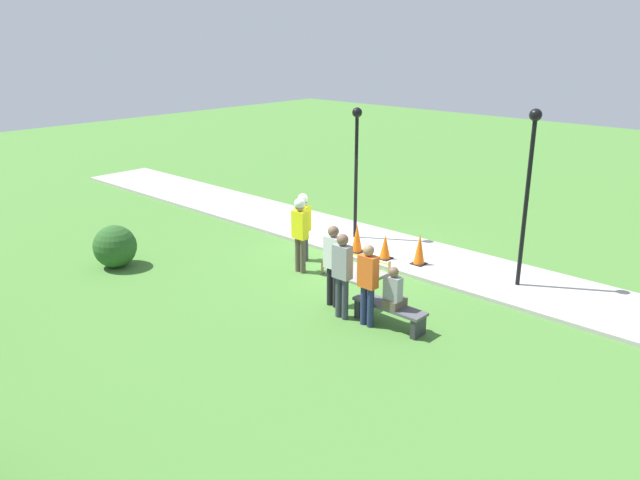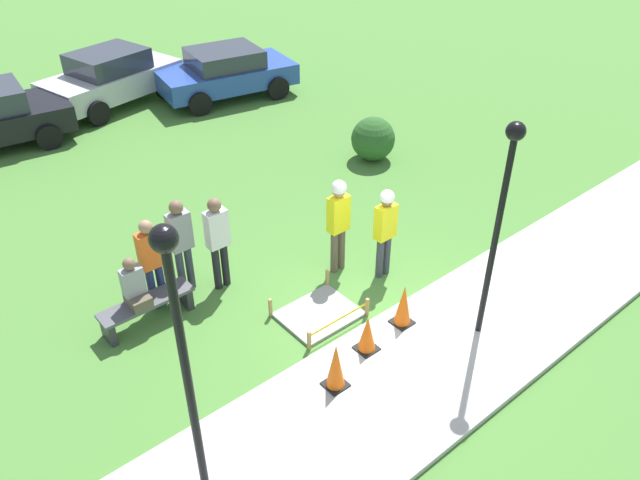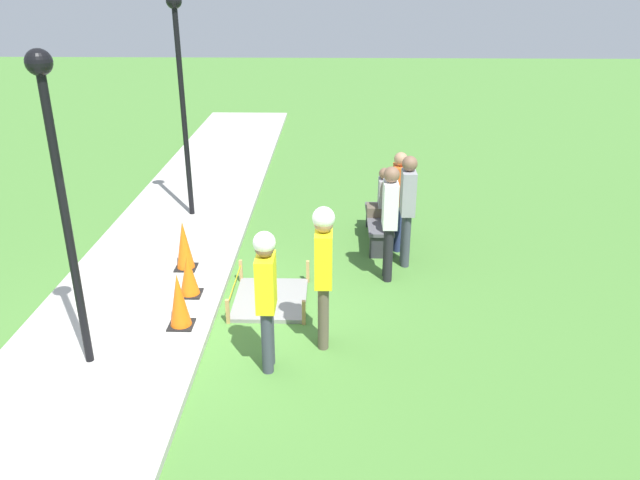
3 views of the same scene
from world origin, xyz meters
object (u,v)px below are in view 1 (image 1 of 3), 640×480
worker_assistant (300,228)px  bystander_in_orange_shirt (368,280)px  bystander_in_white_shirt (342,270)px  lamppost_near (356,154)px  traffic_cone_sidewalk_edge (357,238)px  worker_supervisor (303,221)px  person_seated_on_bench (394,292)px  bystander_in_gray_shirt (333,261)px  park_bench (389,311)px  traffic_cone_far_patch (385,247)px  traffic_cone_near_patch (419,249)px  lamppost_far (529,174)px

worker_assistant → bystander_in_orange_shirt: worker_assistant is taller
bystander_in_white_shirt → lamppost_near: lamppost_near is taller
bystander_in_orange_shirt → bystander_in_white_shirt: 0.63m
traffic_cone_sidewalk_edge → worker_supervisor: size_ratio=0.43×
person_seated_on_bench → bystander_in_gray_shirt: size_ratio=0.48×
park_bench → bystander_in_orange_shirt: size_ratio=0.92×
worker_supervisor → worker_assistant: worker_assistant is taller
person_seated_on_bench → bystander_in_orange_shirt: size_ratio=0.50×
traffic_cone_far_patch → worker_supervisor: size_ratio=0.36×
bystander_in_white_shirt → bystander_in_gray_shirt: bearing=-31.2°
bystander_in_orange_shirt → worker_supervisor: bearing=-27.4°
traffic_cone_near_patch → bystander_in_white_shirt: bearing=97.5°
traffic_cone_near_patch → park_bench: size_ratio=0.50×
worker_supervisor → park_bench: bearing=158.3°
traffic_cone_near_patch → traffic_cone_sidewalk_edge: size_ratio=1.04×
traffic_cone_near_patch → bystander_in_orange_shirt: bystander_in_orange_shirt is taller
person_seated_on_bench → lamppost_far: 4.30m
traffic_cone_near_patch → bystander_in_white_shirt: 3.68m
person_seated_on_bench → lamppost_far: lamppost_far is taller
traffic_cone_sidewalk_edge → person_seated_on_bench: size_ratio=0.88×
lamppost_near → lamppost_far: bearing=178.1°
bystander_in_orange_shirt → lamppost_near: bearing=-47.9°
worker_supervisor → lamppost_far: bearing=-158.0°
bystander_in_orange_shirt → lamppost_near: size_ratio=0.47×
traffic_cone_far_patch → bystander_in_orange_shirt: bearing=121.4°
lamppost_far → traffic_cone_sidewalk_edge: bearing=10.3°
person_seated_on_bench → worker_supervisor: worker_supervisor is taller
traffic_cone_far_patch → lamppost_far: lamppost_far is taller
traffic_cone_near_patch → bystander_in_white_shirt: bystander_in_white_shirt is taller
park_bench → bystander_in_orange_shirt: bearing=40.7°
bystander_in_white_shirt → lamppost_far: size_ratio=0.46×
worker_supervisor → worker_assistant: 0.87m
traffic_cone_far_patch → lamppost_near: size_ratio=0.18×
traffic_cone_sidewalk_edge → lamppost_far: lamppost_far is taller
bystander_in_orange_shirt → bystander_in_gray_shirt: bystander_in_gray_shirt is taller
traffic_cone_far_patch → person_seated_on_bench: person_seated_on_bench is taller
park_bench → bystander_in_gray_shirt: bystander_in_gray_shirt is taller
bystander_in_white_shirt → park_bench: bearing=-158.6°
bystander_in_white_shirt → worker_supervisor: bearing=-32.9°
traffic_cone_sidewalk_edge → lamppost_far: bearing=-169.7°
bystander_in_gray_shirt → traffic_cone_near_patch: bearing=-91.3°
bystander_in_white_shirt → lamppost_near: (3.12, -4.21, 1.48)m
traffic_cone_sidewalk_edge → bystander_in_white_shirt: 4.02m
traffic_cone_near_patch → bystander_in_orange_shirt: bearing=107.2°
bystander_in_gray_shirt → bystander_in_white_shirt: (-0.55, 0.33, 0.01)m
traffic_cone_sidewalk_edge → bystander_in_gray_shirt: bystander_in_gray_shirt is taller
lamppost_near → lamppost_far: lamppost_far is taller
worker_assistant → traffic_cone_far_patch: bearing=-119.6°
traffic_cone_near_patch → park_bench: (-1.44, 3.22, -0.18)m
traffic_cone_far_patch → traffic_cone_sidewalk_edge: (0.90, 0.07, 0.06)m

